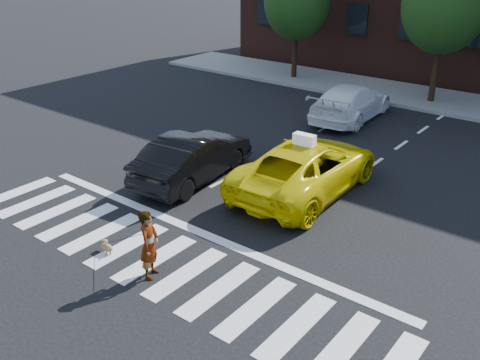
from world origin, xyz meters
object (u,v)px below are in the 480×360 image
object	(u,v)px
taxi	(306,167)
white_suv	(351,102)
woman	(149,244)
black_sedan	(193,157)
dog	(106,246)

from	to	relation	value
taxi	white_suv	bearing A→B (deg)	-74.50
woman	black_sedan	bearing A→B (deg)	7.45
taxi	black_sedan	distance (m)	3.57
woman	white_suv	bearing A→B (deg)	-16.84
white_suv	woman	distance (m)	13.32
white_suv	dog	size ratio (longest dim) A/B	10.26
white_suv	dog	distance (m)	13.20
taxi	woman	distance (m)	6.00
dog	taxi	bearing A→B (deg)	95.79
dog	woman	bearing A→B (deg)	23.99
taxi	dog	bearing A→B (deg)	69.75
taxi	woman	world-z (taller)	woman
black_sedan	woman	size ratio (longest dim) A/B	2.78
dog	white_suv	bearing A→B (deg)	115.33
taxi	black_sedan	world-z (taller)	taxi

